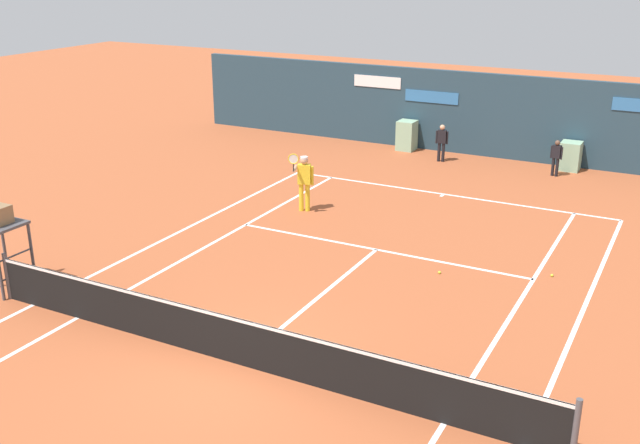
{
  "coord_description": "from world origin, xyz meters",
  "views": [
    {
      "loc": [
        6.98,
        -9.98,
        7.17
      ],
      "look_at": [
        -1.23,
        5.62,
        0.8
      ],
      "focal_mm": 41.79,
      "sensor_mm": 36.0,
      "label": 1
    }
  ],
  "objects": [
    {
      "name": "tennis_net",
      "position": [
        0.0,
        0.0,
        0.51
      ],
      "size": [
        12.1,
        0.1,
        1.07
      ],
      "color": "#4C4C51",
      "rests_on": "ground_plane"
    },
    {
      "name": "tennis_ball_near_service_line",
      "position": [
        4.35,
        6.77,
        0.03
      ],
      "size": [
        0.07,
        0.07,
        0.07
      ],
      "primitive_type": "sphere",
      "color": "#CCE033",
      "rests_on": "ground_plane"
    },
    {
      "name": "ball_kid_centre_post",
      "position": [
        2.67,
        15.43,
        0.72
      ],
      "size": [
        0.41,
        0.2,
        1.25
      ],
      "rotation": [
        0.0,
        0.0,
        2.99
      ],
      "color": "black",
      "rests_on": "ground_plane"
    },
    {
      "name": "sponsor_back_wall",
      "position": [
        -0.01,
        16.97,
        1.49
      ],
      "size": [
        25.0,
        1.02,
        3.08
      ],
      "color": "#233D4C",
      "rests_on": "ground_plane"
    },
    {
      "name": "ball_kid_left_post",
      "position": [
        -1.4,
        15.43,
        0.79
      ],
      "size": [
        0.45,
        0.23,
        1.37
      ],
      "rotation": [
        0.0,
        0.0,
        3.32
      ],
      "color": "black",
      "rests_on": "ground_plane"
    },
    {
      "name": "player_on_baseline",
      "position": [
        -3.13,
        8.22,
        1.0
      ],
      "size": [
        0.52,
        0.84,
        1.88
      ],
      "rotation": [
        0.0,
        0.0,
        3.52
      ],
      "color": "yellow",
      "rests_on": "ground_plane"
    },
    {
      "name": "tennis_ball_by_sideline",
      "position": [
        1.94,
        5.69,
        0.03
      ],
      "size": [
        0.07,
        0.07,
        0.07
      ],
      "primitive_type": "sphere",
      "color": "#CCE033",
      "rests_on": "ground_plane"
    },
    {
      "name": "ground_plane",
      "position": [
        -0.0,
        0.58,
        0.0
      ],
      "size": [
        80.0,
        80.0,
        0.01
      ],
      "color": "#A8512D"
    }
  ]
}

